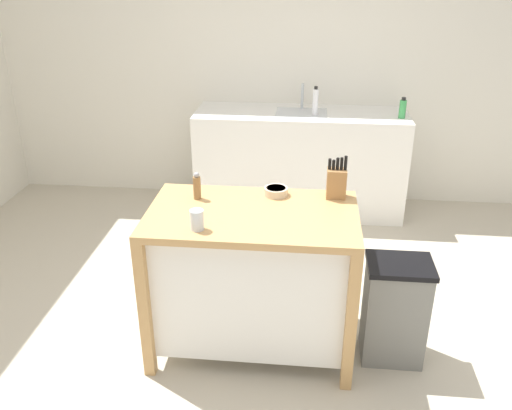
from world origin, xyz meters
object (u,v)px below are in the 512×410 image
Objects in this scene: bowl_ceramic_wide at (276,191)px; pepper_grinder at (197,186)px; drinking_cup at (197,220)px; sink_faucet at (302,96)px; trash_bin at (395,310)px; knife_block at (336,182)px; bottle_dish_soap at (403,109)px; kitchen_island at (252,273)px; bottle_spray_cleaner at (315,101)px.

pepper_grinder reaches higher than bowl_ceramic_wide.
drinking_cup is 0.49× the size of sink_faucet.
trash_bin is (1.15, -0.18, -0.64)m from pepper_grinder.
drinking_cup is 0.17× the size of trash_bin.
pepper_grinder is at bearing -172.73° from knife_block.
bottle_dish_soap is (0.60, 1.62, 0.02)m from knife_block.
drinking_cup is 0.62× the size of bottle_dish_soap.
pepper_grinder is 0.73× the size of sink_faucet.
knife_block reaches higher than trash_bin.
pepper_grinder is (-0.44, -0.09, 0.05)m from bowl_ceramic_wide.
drinking_cup is at bearing -138.22° from kitchen_island.
sink_faucet reaches higher than trash_bin.
bowl_ceramic_wide is 0.85× the size of pepper_grinder.
drinking_cup is at bearing -105.38° from bottle_spray_cleaner.
knife_block is 2.34× the size of drinking_cup.
trash_bin is 3.62× the size of bottle_dish_soap.
trash_bin is 2.32m from sink_faucet.
bottle_spray_cleaner reaches higher than pepper_grinder.
knife_block is 1.56× the size of pepper_grinder.
bottle_spray_cleaner is (0.66, 1.76, 0.07)m from pepper_grinder.
bottle_spray_cleaner is (0.33, 1.90, 0.53)m from kitchen_island.
trash_bin is 2.62× the size of bottle_spray_cleaner.
sink_faucet is 0.87m from bottle_dish_soap.
trash_bin is (0.70, -0.27, -0.59)m from bowl_ceramic_wide.
bowl_ceramic_wide reaches higher than kitchen_island.
drinking_cup is 0.67× the size of pepper_grinder.
bowl_ceramic_wide is at bearing 12.00° from pepper_grinder.
kitchen_island is at bearing -114.88° from bowl_ceramic_wide.
drinking_cup is 0.45× the size of bottle_spray_cleaner.
bottle_dish_soap is (1.38, 1.72, 0.04)m from pepper_grinder.
sink_faucet reaches higher than bowl_ceramic_wide.
pepper_grinder is 0.67× the size of bottle_spray_cleaner.
drinking_cup is 0.38m from pepper_grinder.
pepper_grinder is 2.03m from sink_faucet.
pepper_grinder reaches higher than kitchen_island.
kitchen_island is 2.00m from bottle_spray_cleaner.
pepper_grinder is at bearing -168.00° from bowl_ceramic_wide.
bottle_dish_soap is at bearing 82.85° from trash_bin.
kitchen_island is 1.83× the size of trash_bin.
knife_block is at bearing -85.70° from bottle_spray_cleaner.
knife_block is at bearing 1.02° from bowl_ceramic_wide.
bottle_dish_soap reaches higher than drinking_cup.
sink_faucet is (0.55, 1.95, 0.07)m from pepper_grinder.
bottle_spray_cleaner is at bearing 80.14° from kitchen_island.
sink_faucet is at bearing 105.69° from trash_bin.
bottle_dish_soap is (0.72, -0.04, -0.03)m from bottle_spray_cleaner.
bowl_ceramic_wide is 0.60m from drinking_cup.
bottle_dish_soap is at bearing 60.54° from kitchen_island.
kitchen_island is at bearing 177.84° from trash_bin.
bottle_dish_soap is (1.31, 2.09, 0.06)m from drinking_cup.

